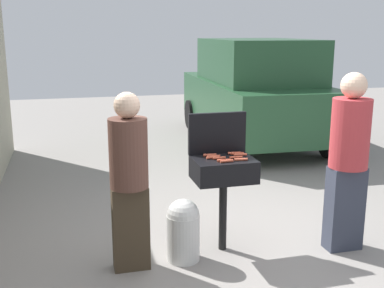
{
  "coord_description": "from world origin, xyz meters",
  "views": [
    {
      "loc": [
        -1.57,
        -4.22,
        2.18
      ],
      "look_at": [
        -0.32,
        0.56,
        1.0
      ],
      "focal_mm": 44.71,
      "sensor_mm": 36.0,
      "label": 1
    }
  ],
  "objects": [
    {
      "name": "hot_dog_6",
      "position": [
        -0.14,
        -0.07,
        0.97
      ],
      "size": [
        0.13,
        0.03,
        0.03
      ],
      "primitive_type": "cylinder",
      "rotation": [
        0.0,
        1.57,
        0.05
      ],
      "color": "#B74C33",
      "rests_on": "bbq_grill"
    },
    {
      "name": "bbq_grill",
      "position": [
        -0.13,
        0.06,
        0.81
      ],
      "size": [
        0.6,
        0.44,
        0.96
      ],
      "color": "black",
      "rests_on": "ground"
    },
    {
      "name": "grill_lid_open",
      "position": [
        -0.13,
        0.28,
        1.17
      ],
      "size": [
        0.6,
        0.05,
        0.42
      ],
      "primitive_type": "cube",
      "color": "black",
      "rests_on": "bbq_grill"
    },
    {
      "name": "propane_tank",
      "position": [
        -0.57,
        -0.06,
        0.32
      ],
      "size": [
        0.32,
        0.32,
        0.62
      ],
      "color": "silver",
      "rests_on": "ground"
    },
    {
      "name": "hot_dog_7",
      "position": [
        -0.23,
        0.09,
        0.97
      ],
      "size": [
        0.13,
        0.03,
        0.03
      ],
      "primitive_type": "cylinder",
      "rotation": [
        0.0,
        1.57,
        -0.0
      ],
      "color": "#B74C33",
      "rests_on": "bbq_grill"
    },
    {
      "name": "hot_dog_9",
      "position": [
        0.05,
        0.17,
        0.97
      ],
      "size": [
        0.13,
        0.03,
        0.03
      ],
      "primitive_type": "cylinder",
      "rotation": [
        0.0,
        1.57,
        -0.02
      ],
      "color": "#AD4228",
      "rests_on": "bbq_grill"
    },
    {
      "name": "ground_plane",
      "position": [
        0.0,
        0.0,
        0.0
      ],
      "size": [
        24.0,
        24.0,
        0.0
      ],
      "primitive_type": "plane",
      "color": "gray"
    },
    {
      "name": "hot_dog_5",
      "position": [
        -0.16,
        -0.03,
        0.97
      ],
      "size": [
        0.13,
        0.03,
        0.03
      ],
      "primitive_type": "cylinder",
      "rotation": [
        0.0,
        1.57,
        -0.07
      ],
      "color": "#B74C33",
      "rests_on": "bbq_grill"
    },
    {
      "name": "hot_dog_10",
      "position": [
        0.06,
        0.12,
        0.97
      ],
      "size": [
        0.13,
        0.04,
        0.03
      ],
      "primitive_type": "cylinder",
      "rotation": [
        0.0,
        1.57,
        -0.08
      ],
      "color": "#B74C33",
      "rests_on": "bbq_grill"
    },
    {
      "name": "hot_dog_3",
      "position": [
        0.01,
        -0.05,
        0.97
      ],
      "size": [
        0.13,
        0.04,
        0.03
      ],
      "primitive_type": "cylinder",
      "rotation": [
        0.0,
        1.57,
        -0.12
      ],
      "color": "#C6593D",
      "rests_on": "bbq_grill"
    },
    {
      "name": "hot_dog_4",
      "position": [
        0.03,
        0.2,
        0.97
      ],
      "size": [
        0.13,
        0.04,
        0.03
      ],
      "primitive_type": "cylinder",
      "rotation": [
        0.0,
        1.57,
        -0.1
      ],
      "color": "#B74C33",
      "rests_on": "bbq_grill"
    },
    {
      "name": "person_left",
      "position": [
        -1.08,
        -0.1,
        0.9
      ],
      "size": [
        0.35,
        0.35,
        1.66
      ],
      "rotation": [
        0.0,
        0.0,
        0.17
      ],
      "color": "#3F3323",
      "rests_on": "ground"
    },
    {
      "name": "hot_dog_2",
      "position": [
        -0.01,
        0.03,
        0.97
      ],
      "size": [
        0.13,
        0.03,
        0.03
      ],
      "primitive_type": "cylinder",
      "rotation": [
        0.0,
        1.57,
        -0.04
      ],
      "color": "#B74C33",
      "rests_on": "bbq_grill"
    },
    {
      "name": "parked_minivan",
      "position": [
        1.99,
        4.54,
        1.03
      ],
      "size": [
        2.17,
        4.47,
        2.02
      ],
      "rotation": [
        0.0,
        0.0,
        3.1
      ],
      "color": "#234C2D",
      "rests_on": "ground"
    },
    {
      "name": "hot_dog_1",
      "position": [
        -0.21,
        0.13,
        0.97
      ],
      "size": [
        0.13,
        0.04,
        0.03
      ],
      "primitive_type": "cylinder",
      "rotation": [
        0.0,
        1.57,
        -0.09
      ],
      "color": "#B74C33",
      "rests_on": "bbq_grill"
    },
    {
      "name": "hot_dog_0",
      "position": [
        -0.23,
        0.19,
        0.97
      ],
      "size": [
        0.13,
        0.04,
        0.03
      ],
      "primitive_type": "cylinder",
      "rotation": [
        0.0,
        1.57,
        -0.09
      ],
      "color": "#B74C33",
      "rests_on": "bbq_grill"
    },
    {
      "name": "hot_dog_8",
      "position": [
        -0.18,
        0.06,
        0.97
      ],
      "size": [
        0.13,
        0.03,
        0.03
      ],
      "primitive_type": "cylinder",
      "rotation": [
        0.0,
        1.57,
        0.01
      ],
      "color": "#B74C33",
      "rests_on": "bbq_grill"
    },
    {
      "name": "person_right",
      "position": [
        1.06,
        -0.22,
        0.97
      ],
      "size": [
        0.38,
        0.38,
        1.8
      ],
      "rotation": [
        0.0,
        0.0,
        2.99
      ],
      "color": "#333847",
      "rests_on": "ground"
    }
  ]
}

